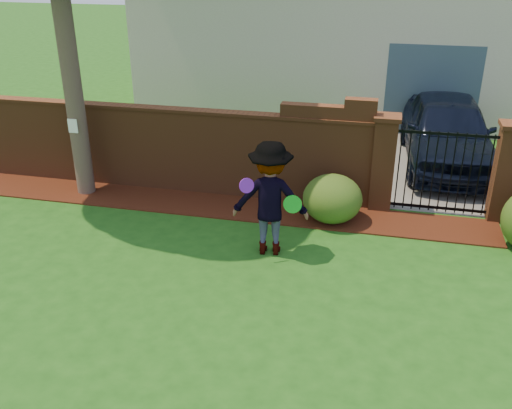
% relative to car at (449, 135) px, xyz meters
% --- Properties ---
extents(ground, '(80.00, 80.00, 0.01)m').
position_rel_car_xyz_m(ground, '(-3.81, -6.57, -0.81)').
color(ground, '#1C4E13').
rests_on(ground, ground).
extents(mulch_bed, '(11.10, 1.08, 0.03)m').
position_rel_car_xyz_m(mulch_bed, '(-4.76, -3.24, -0.79)').
color(mulch_bed, '#351409').
rests_on(mulch_bed, ground).
extents(brick_wall, '(8.70, 0.31, 2.16)m').
position_rel_car_xyz_m(brick_wall, '(-5.82, -2.57, 0.12)').
color(brick_wall, brown).
rests_on(brick_wall, ground).
extents(pillar_left, '(0.50, 0.50, 1.88)m').
position_rel_car_xyz_m(pillar_left, '(-1.41, -2.57, 0.15)').
color(pillar_left, brown).
rests_on(pillar_left, ground).
extents(pillar_right, '(0.50, 0.50, 1.88)m').
position_rel_car_xyz_m(pillar_right, '(0.79, -2.57, 0.15)').
color(pillar_right, brown).
rests_on(pillar_right, ground).
extents(iron_gate, '(1.78, 0.03, 1.60)m').
position_rel_car_xyz_m(iron_gate, '(-0.31, -2.57, 0.05)').
color(iron_gate, black).
rests_on(iron_gate, ground).
extents(driveway, '(3.20, 8.00, 0.01)m').
position_rel_car_xyz_m(driveway, '(-0.31, 1.43, -0.80)').
color(driveway, slate).
rests_on(driveway, ground).
extents(house, '(12.40, 6.40, 6.30)m').
position_rel_car_xyz_m(house, '(-2.81, 5.42, 2.36)').
color(house, beige).
rests_on(house, ground).
extents(car, '(2.12, 4.80, 1.61)m').
position_rel_car_xyz_m(car, '(0.00, 0.00, 0.00)').
color(car, black).
rests_on(car, ground).
extents(paper_notice, '(0.20, 0.01, 0.28)m').
position_rel_car_xyz_m(paper_notice, '(-7.41, -3.36, 0.70)').
color(paper_notice, white).
rests_on(paper_notice, tree).
extents(shrub_left, '(1.11, 1.11, 0.90)m').
position_rel_car_xyz_m(shrub_left, '(-2.27, -3.35, -0.35)').
color(shrub_left, '#264C17').
rests_on(shrub_left, ground).
extents(man, '(1.33, 0.86, 1.95)m').
position_rel_car_xyz_m(man, '(-3.16, -4.78, 0.17)').
color(man, gray).
rests_on(man, ground).
extents(frisbee_purple, '(0.24, 0.19, 0.24)m').
position_rel_car_xyz_m(frisbee_purple, '(-3.47, -5.09, 0.52)').
color(frisbee_purple, purple).
rests_on(frisbee_purple, man).
extents(frisbee_green, '(0.30, 0.07, 0.30)m').
position_rel_car_xyz_m(frisbee_green, '(-2.77, -4.88, 0.18)').
color(frisbee_green, green).
rests_on(frisbee_green, man).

